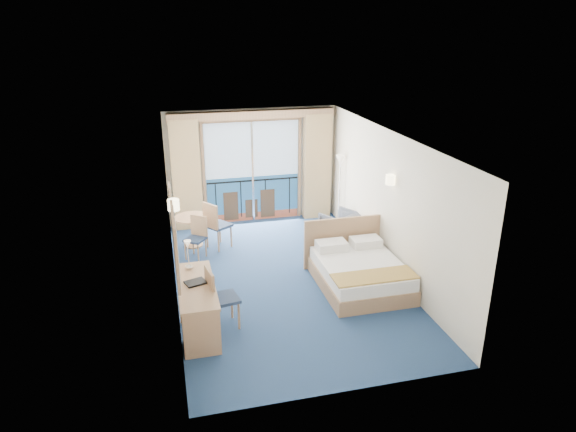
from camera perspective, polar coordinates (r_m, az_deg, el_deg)
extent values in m
plane|color=navy|center=(9.72, -0.33, -7.01)|extent=(6.50, 6.50, 0.00)
cube|color=white|center=(12.22, -4.00, 5.59)|extent=(4.00, 0.02, 2.70)
cube|color=white|center=(6.34, 6.77, -9.40)|extent=(4.00, 0.02, 2.70)
cube|color=white|center=(8.94, -12.96, -0.61)|extent=(0.02, 6.50, 2.70)
cube|color=white|center=(9.82, 11.13, 1.46)|extent=(0.02, 6.50, 2.70)
cube|color=white|center=(8.80, -0.37, 8.83)|extent=(4.00, 6.50, 0.02)
cube|color=navy|center=(12.41, -3.88, 2.02)|extent=(2.20, 0.02, 1.08)
cube|color=#A4BCD8|center=(12.08, -4.02, 7.42)|extent=(2.20, 0.02, 1.32)
cube|color=brown|center=(12.56, -3.83, 0.03)|extent=(2.20, 0.02, 0.20)
cube|color=black|center=(12.27, -3.93, 3.96)|extent=(2.20, 0.02, 0.04)
cube|color=tan|center=(11.93, -4.10, 10.69)|extent=(2.36, 0.03, 0.12)
cube|color=tan|center=(12.07, -9.34, 4.44)|extent=(0.06, 0.03, 2.40)
cube|color=tan|center=(12.46, 1.28, 5.21)|extent=(0.06, 0.03, 2.40)
cube|color=silver|center=(12.21, -3.94, 4.85)|extent=(0.05, 0.02, 2.40)
cube|color=#3D2A1B|center=(12.51, -2.28, 1.44)|extent=(0.35, 0.02, 0.70)
cube|color=#3D2A1B|center=(12.37, -6.36, 1.10)|extent=(0.35, 0.02, 0.70)
cube|color=#3D2A1B|center=(12.48, -4.07, 0.85)|extent=(0.30, 0.02, 0.45)
cube|color=black|center=(12.29, -8.01, 1.63)|extent=(0.02, 0.01, 0.90)
cube|color=black|center=(12.36, -5.24, 1.86)|extent=(0.03, 0.01, 0.90)
cube|color=black|center=(12.46, -2.52, 2.08)|extent=(0.03, 0.01, 0.90)
cube|color=black|center=(12.59, 0.16, 2.29)|extent=(0.02, 0.01, 0.90)
cube|color=tan|center=(11.89, -11.22, 4.45)|extent=(0.65, 0.22, 2.55)
cube|color=tan|center=(12.41, 3.25, 5.49)|extent=(0.65, 0.22, 2.55)
cube|color=tan|center=(11.80, -4.01, 11.17)|extent=(3.80, 0.25, 0.18)
cube|color=tan|center=(7.47, -12.43, -3.19)|extent=(0.04, 1.25, 0.95)
cube|color=#AAB4BC|center=(7.47, -12.25, -3.18)|extent=(0.01, 1.12, 0.82)
cube|color=tan|center=(9.28, -12.96, 1.83)|extent=(0.03, 0.42, 0.52)
cube|color=gray|center=(9.28, -12.84, 1.84)|extent=(0.01, 0.34, 0.44)
cylinder|color=#FFEDB2|center=(8.21, -12.61, 1.22)|extent=(0.18, 0.18, 0.18)
cylinder|color=#FFEDB2|center=(9.51, 11.32, 3.98)|extent=(0.18, 0.18, 0.18)
cube|color=tan|center=(9.47, 8.04, -7.08)|extent=(1.45, 1.82, 0.27)
cube|color=white|center=(9.36, 8.11, -5.73)|extent=(1.40, 1.76, 0.23)
cube|color=tan|center=(8.82, 9.58, -6.62)|extent=(1.44, 0.50, 0.03)
cube|color=white|center=(9.72, 4.85, -3.29)|extent=(0.56, 0.36, 0.16)
cube|color=white|center=(9.95, 8.62, -2.87)|extent=(0.56, 0.36, 0.16)
cube|color=tan|center=(10.12, 6.15, -2.84)|extent=(1.59, 0.05, 1.00)
cube|color=tan|center=(10.84, 7.64, -2.48)|extent=(0.44, 0.42, 0.57)
cube|color=white|center=(10.73, 7.54, -0.81)|extent=(0.23, 0.20, 0.09)
imported|color=#4D525E|center=(11.30, 5.86, -1.17)|extent=(0.97, 0.98, 0.67)
cylinder|color=silver|center=(12.27, 5.59, -0.96)|extent=(0.24, 0.24, 0.03)
cylinder|color=silver|center=(12.00, 5.72, 2.55)|extent=(0.03, 0.03, 1.61)
cone|color=white|center=(11.78, 5.86, 6.29)|extent=(0.22, 0.22, 0.19)
cube|color=tan|center=(8.04, -10.17, -7.64)|extent=(0.56, 1.63, 0.04)
cube|color=tan|center=(7.75, -9.65, -12.04)|extent=(0.53, 0.49, 0.72)
cylinder|color=tan|center=(8.40, -11.83, -9.44)|extent=(0.05, 0.05, 0.72)
cylinder|color=tan|center=(8.42, -8.41, -9.13)|extent=(0.05, 0.05, 0.72)
cylinder|color=tan|center=(8.89, -12.02, -7.67)|extent=(0.05, 0.05, 0.72)
cylinder|color=tan|center=(8.91, -8.80, -7.38)|extent=(0.05, 0.05, 0.72)
cube|color=#21304D|center=(8.15, -7.14, -9.08)|extent=(0.51, 0.51, 0.05)
cube|color=tan|center=(7.97, -8.67, -7.66)|extent=(0.11, 0.44, 0.52)
cylinder|color=tan|center=(8.18, -5.48, -10.98)|extent=(0.04, 0.04, 0.47)
cylinder|color=tan|center=(8.47, -6.26, -9.81)|extent=(0.04, 0.04, 0.47)
cylinder|color=tan|center=(8.09, -7.90, -11.45)|extent=(0.04, 0.04, 0.47)
cylinder|color=tan|center=(8.39, -8.60, -10.25)|extent=(0.04, 0.04, 0.47)
cube|color=black|center=(8.07, -10.24, -7.27)|extent=(0.36, 0.31, 0.03)
cylinder|color=silver|center=(8.54, -10.92, -5.56)|extent=(0.13, 0.13, 0.02)
cylinder|color=silver|center=(8.45, -11.01, -4.35)|extent=(0.02, 0.02, 0.42)
cone|color=white|center=(8.37, -11.10, -3.05)|extent=(0.12, 0.12, 0.10)
cylinder|color=tan|center=(11.08, -10.65, -0.17)|extent=(0.73, 0.73, 0.04)
cylinder|color=tan|center=(11.19, -10.54, -1.71)|extent=(0.07, 0.07, 0.64)
cylinder|color=tan|center=(11.31, -10.44, -3.15)|extent=(0.40, 0.40, 0.03)
cube|color=#21304D|center=(10.96, -7.71, -1.04)|extent=(0.62, 0.62, 0.05)
cube|color=tan|center=(10.73, -8.63, 0.01)|extent=(0.29, 0.39, 0.53)
cylinder|color=tan|center=(11.04, -6.33, -2.27)|extent=(0.04, 0.04, 0.48)
cylinder|color=tan|center=(11.29, -7.57, -1.79)|extent=(0.04, 0.04, 0.48)
cylinder|color=tan|center=(10.82, -7.73, -2.81)|extent=(0.04, 0.04, 0.48)
cylinder|color=tan|center=(11.08, -8.96, -2.32)|extent=(0.04, 0.04, 0.48)
cube|color=#21304D|center=(10.55, -10.28, -2.57)|extent=(0.52, 0.52, 0.04)
cube|color=tan|center=(10.60, -9.86, -1.08)|extent=(0.32, 0.25, 0.44)
cylinder|color=tan|center=(10.59, -11.33, -3.81)|extent=(0.03, 0.03, 0.40)
cylinder|color=tan|center=(10.44, -9.94, -4.08)|extent=(0.03, 0.03, 0.40)
cylinder|color=tan|center=(10.82, -10.47, -3.21)|extent=(0.03, 0.03, 0.40)
cylinder|color=tan|center=(10.67, -9.10, -3.47)|extent=(0.03, 0.03, 0.40)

